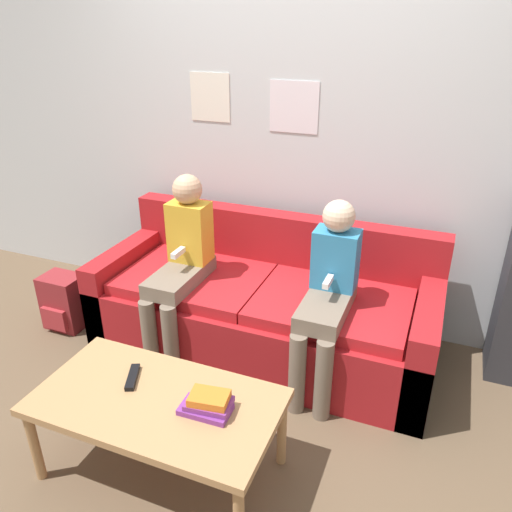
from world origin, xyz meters
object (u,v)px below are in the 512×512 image
at_px(coffee_table, 157,406).
at_px(person_right, 328,291).
at_px(backpack, 64,302).
at_px(tv_remote, 133,377).
at_px(person_left, 181,260).
at_px(couch, 264,309).

distance_m(coffee_table, person_right, 1.05).
distance_m(person_right, backpack, 1.81).
height_order(person_right, tv_remote, person_right).
xyz_separation_m(person_left, tv_remote, (0.21, -0.82, -0.19)).
distance_m(couch, person_right, 0.58).
height_order(couch, coffee_table, couch).
bearing_deg(backpack, person_right, 2.88).
height_order(coffee_table, person_left, person_left).
bearing_deg(tv_remote, couch, 52.22).
relative_size(coffee_table, person_right, 1.01).
bearing_deg(person_left, backpack, -173.82).
xyz_separation_m(person_left, person_right, (0.89, -0.01, -0.02)).
xyz_separation_m(tv_remote, backpack, (-1.08, 0.73, -0.25)).
height_order(couch, person_left, person_left).
relative_size(person_left, person_right, 1.04).
bearing_deg(couch, tv_remote, -103.89).
xyz_separation_m(coffee_table, tv_remote, (-0.17, 0.07, 0.05)).
distance_m(tv_remote, backpack, 1.32).
relative_size(coffee_table, backpack, 2.86).
relative_size(coffee_table, person_left, 0.97).
relative_size(person_left, tv_remote, 6.40).
distance_m(person_left, backpack, 0.98).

